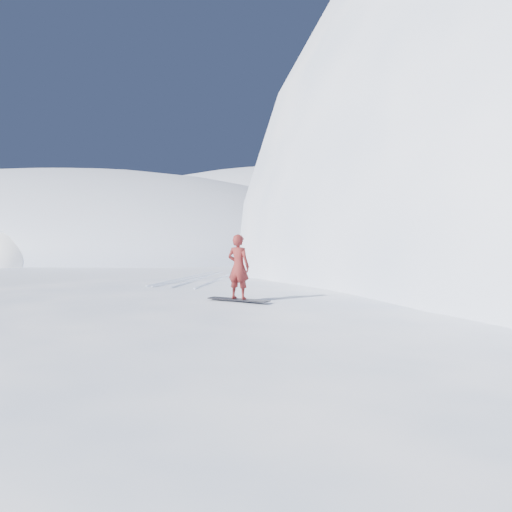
{
  "coord_description": "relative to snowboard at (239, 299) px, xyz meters",
  "views": [
    {
      "loc": [
        9.68,
        -12.19,
        4.32
      ],
      "look_at": [
        2.58,
        1.71,
        3.5
      ],
      "focal_mm": 40.0,
      "sensor_mm": 36.0,
      "label": 1
    }
  ],
  "objects": [
    {
      "name": "ground",
      "position": [
        -2.58,
        -0.71,
        -2.41
      ],
      "size": [
        400.0,
        400.0,
        0.0
      ],
      "primitive_type": "plane",
      "color": "white",
      "rests_on": "ground"
    },
    {
      "name": "near_ridge",
      "position": [
        -1.58,
        2.29,
        -2.41
      ],
      "size": [
        36.0,
        28.0,
        4.8
      ],
      "primitive_type": "ellipsoid",
      "color": "white",
      "rests_on": "ground"
    },
    {
      "name": "far_ridge_a",
      "position": [
        -72.58,
        59.29,
        -2.41
      ],
      "size": [
        120.0,
        70.0,
        28.0
      ],
      "primitive_type": "ellipsoid",
      "color": "white",
      "rests_on": "ground"
    },
    {
      "name": "far_ridge_c",
      "position": [
        -42.58,
        109.29,
        -2.41
      ],
      "size": [
        140.0,
        90.0,
        36.0
      ],
      "primitive_type": "ellipsoid",
      "color": "white",
      "rests_on": "ground"
    },
    {
      "name": "wind_bumps",
      "position": [
        -3.14,
        1.41,
        -2.41
      ],
      "size": [
        16.0,
        14.4,
        1.0
      ],
      "color": "white",
      "rests_on": "ground"
    },
    {
      "name": "snowboard",
      "position": [
        0.0,
        0.0,
        0.0
      ],
      "size": [
        1.73,
        0.35,
        0.03
      ],
      "primitive_type": "cube",
      "rotation": [
        0.0,
        0.0,
        -0.02
      ],
      "color": "black",
      "rests_on": "near_ridge"
    },
    {
      "name": "snowboarder",
      "position": [
        0.0,
        0.0,
        0.85
      ],
      "size": [
        0.62,
        0.41,
        1.68
      ],
      "primitive_type": "imported",
      "rotation": [
        0.0,
        0.0,
        3.12
      ],
      "color": "maroon",
      "rests_on": "snowboard"
    },
    {
      "name": "board_tracks",
      "position": [
        -4.24,
        4.59,
        0.01
      ],
      "size": [
        2.93,
        5.94,
        0.04
      ],
      "color": "silver",
      "rests_on": "ground"
    }
  ]
}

